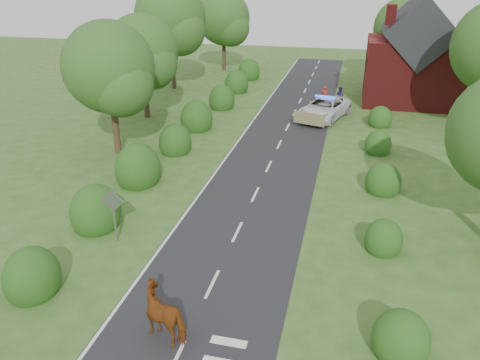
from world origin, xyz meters
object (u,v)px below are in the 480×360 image
(police_van, at_px, (324,108))
(road_sign, at_px, (113,208))
(cow, at_px, (168,315))
(pedestrian_red, at_px, (325,96))
(pedestrian_purple, at_px, (340,95))

(police_van, bearing_deg, road_sign, -91.74)
(road_sign, bearing_deg, cow, -48.08)
(cow, relative_size, police_van, 0.33)
(road_sign, bearing_deg, police_van, 70.33)
(cow, height_order, pedestrian_red, pedestrian_red)
(pedestrian_red, bearing_deg, road_sign, 76.94)
(road_sign, xyz_separation_m, pedestrian_red, (7.21, 24.99, -0.79))
(road_sign, xyz_separation_m, police_van, (7.50, 20.96, -0.82))
(cow, distance_m, police_van, 26.02)
(road_sign, height_order, cow, road_sign)
(pedestrian_red, xyz_separation_m, pedestrian_purple, (1.29, 0.84, -0.09))
(road_sign, relative_size, police_van, 0.38)
(road_sign, distance_m, cow, 6.60)
(cow, relative_size, pedestrian_red, 1.24)
(cow, xyz_separation_m, pedestrian_red, (2.85, 29.85, 0.10))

